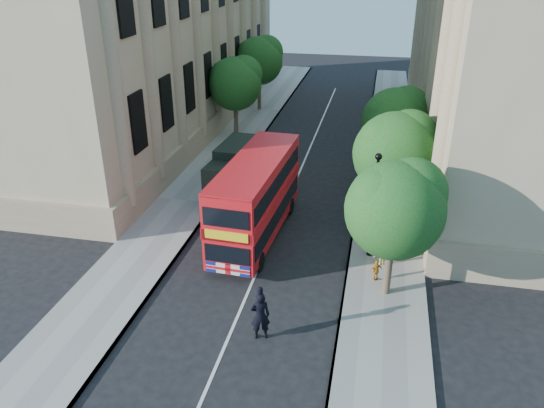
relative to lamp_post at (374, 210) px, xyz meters
The scene contains 17 objects.
ground 8.20m from the lamp_post, 129.81° to the right, with size 120.00×120.00×0.00m, color black.
pavement_right 4.75m from the lamp_post, 79.38° to the left, with size 3.50×80.00×0.12m, color gray.
pavement_left 11.73m from the lamp_post, 159.59° to the left, with size 3.50×80.00×0.12m, color gray.
building_right 21.06m from the lamp_post, 63.95° to the left, with size 12.00×38.00×18.00m, color tan.
building_left 26.82m from the lamp_post, 136.25° to the left, with size 12.00×38.00×18.00m, color tan.
tree_right_near 3.54m from the lamp_post, 74.15° to the right, with size 4.00×4.00×6.08m.
tree_right_mid 3.70m from the lamp_post, 74.48° to the left, with size 4.20×4.20×6.37m.
tree_right_far 9.25m from the lamp_post, 84.67° to the left, with size 4.00×4.00×6.15m.
tree_left_far 19.52m from the lamp_post, 124.35° to the left, with size 4.00×4.00×6.30m.
tree_left_back 26.51m from the lamp_post, 114.51° to the left, with size 4.20×4.20×6.65m.
lamp_post is the anchor object (origin of this frame).
double_decker_bus 5.85m from the lamp_post, behind, with size 2.86×8.95×4.08m.
box_van 9.50m from the lamp_post, 146.80° to the left, with size 2.63×5.69×3.17m.
police_constable 7.94m from the lamp_post, 119.32° to the right, with size 0.74×0.48×2.02m, color black.
woman_pedestrian 2.60m from the lamp_post, 103.71° to the left, with size 0.75×0.58×1.54m, color beige.
child_a 2.88m from the lamp_post, 81.02° to the right, with size 0.58×0.24×0.99m, color orange.
child_b 2.05m from the lamp_post, 54.78° to the right, with size 0.73×0.42×1.13m, color gold.
Camera 1 is at (4.90, -16.35, 13.32)m, focal length 35.00 mm.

